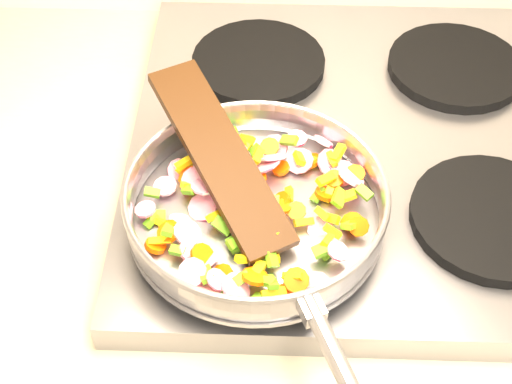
{
  "coord_description": "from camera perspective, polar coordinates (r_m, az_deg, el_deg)",
  "views": [
    {
      "loc": [
        -0.82,
        0.99,
        1.58
      ],
      "look_at": [
        -0.83,
        1.51,
        1.0
      ],
      "focal_mm": 50.0,
      "sensor_mm": 36.0,
      "label": 1
    }
  ],
  "objects": [
    {
      "name": "cooktop",
      "position": [
        0.95,
        8.37,
        3.56
      ],
      "size": [
        0.6,
        0.6,
        0.04
      ],
      "primitive_type": "cube",
      "color": "#939399",
      "rests_on": "counter_top"
    },
    {
      "name": "grate_br",
      "position": [
        1.07,
        15.65,
        9.64
      ],
      "size": [
        0.19,
        0.19,
        0.02
      ],
      "primitive_type": "cylinder",
      "color": "black",
      "rests_on": "cooktop"
    },
    {
      "name": "saute_pan",
      "position": [
        0.79,
        0.07,
        -0.91
      ],
      "size": [
        0.33,
        0.48,
        0.05
      ],
      "rotation": [
        0.0,
        0.0,
        0.38
      ],
      "color": "#9E9EA5",
      "rests_on": "grate_fl"
    },
    {
      "name": "grate_bl",
      "position": [
        1.03,
        0.2,
        10.33
      ],
      "size": [
        0.19,
        0.19,
        0.02
      ],
      "primitive_type": "cylinder",
      "color": "black",
      "rests_on": "cooktop"
    },
    {
      "name": "vegetable_heap",
      "position": [
        0.8,
        -0.14,
        -0.8
      ],
      "size": [
        0.27,
        0.27,
        0.05
      ],
      "color": "#549D17",
      "rests_on": "saute_pan"
    },
    {
      "name": "grate_fr",
      "position": [
        0.87,
        18.37,
        -1.96
      ],
      "size": [
        0.19,
        0.19,
        0.02
      ],
      "primitive_type": "cylinder",
      "color": "black",
      "rests_on": "cooktop"
    },
    {
      "name": "wooden_spatula",
      "position": [
        0.81,
        -2.94,
        2.94
      ],
      "size": [
        0.18,
        0.26,
        0.07
      ],
      "primitive_type": "cube",
      "rotation": [
        0.0,
        -0.23,
        2.09
      ],
      "color": "black",
      "rests_on": "saute_pan"
    },
    {
      "name": "grate_fl",
      "position": [
        0.83,
        -0.43,
        -1.55
      ],
      "size": [
        0.19,
        0.19,
        0.02
      ],
      "primitive_type": "cylinder",
      "color": "black",
      "rests_on": "cooktop"
    }
  ]
}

